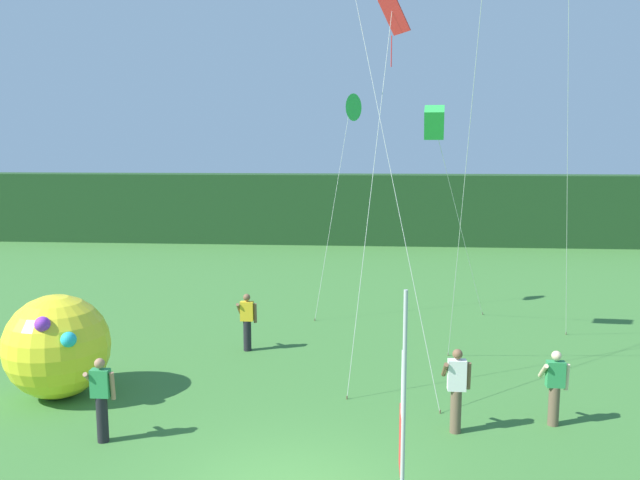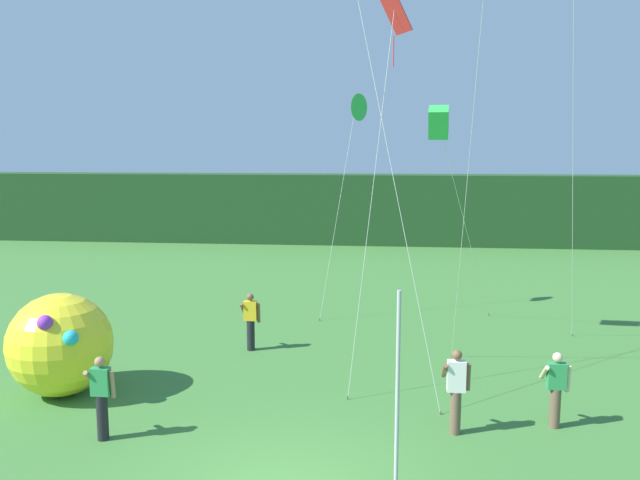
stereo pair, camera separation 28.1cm
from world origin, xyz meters
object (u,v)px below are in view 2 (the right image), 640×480
Objects in this scene: kite_green_box_5 at (439,123)px; person_far_left at (101,396)px; person_mid_field at (456,389)px; banner_flag at (397,415)px; kite_green_delta_1 at (355,108)px; person_near_banner at (251,320)px; person_far_right at (556,388)px; kite_red_diamond_4 at (392,26)px; inflatable_balloon at (60,344)px.

person_far_left is at bearing -134.06° from kite_green_box_5.
banner_flag is at bearing -110.19° from person_mid_field.
kite_green_delta_1 is (-2.48, 9.13, 5.98)m from person_mid_field.
kite_green_delta_1 is (2.67, 4.30, 6.04)m from person_near_banner.
kite_red_diamond_4 reaches higher than person_far_right.
kite_green_delta_1 reaches higher than person_mid_field.
person_far_left is 0.18× the size of kite_red_diamond_4.
person_near_banner is 6.05m from person_far_left.
banner_flag is at bearing -64.41° from person_near_banner.
kite_green_box_5 is (2.48, -3.01, -0.60)m from kite_green_delta_1.
kite_red_diamond_4 is 1.35× the size of kite_green_box_5.
kite_red_diamond_4 reaches higher than person_mid_field.
kite_green_box_5 reaches higher than banner_flag.
kite_green_box_5 is at bearing 110.01° from person_far_right.
person_mid_field is 2.11m from person_far_right.
person_far_left is at bearing -170.62° from person_far_right.
kite_green_delta_1 reaches higher than inflatable_balloon.
banner_flag is 13.54m from kite_green_delta_1.
person_near_banner is at bearing 136.78° from person_mid_field.
banner_flag is 0.50× the size of kite_green_delta_1.
person_near_banner is 0.94× the size of person_mid_field.
person_far_left is (-6.86, -0.96, -0.03)m from person_mid_field.
person_far_right is (7.19, -4.33, -0.03)m from person_near_banner.
banner_flag is 0.54× the size of kite_green_box_5.
banner_flag reaches higher than inflatable_balloon.
person_mid_field reaches higher than person_far_left.
kite_red_diamond_4 is (1.13, -6.19, 1.48)m from kite_green_delta_1.
person_near_banner is at bearing -121.86° from kite_green_delta_1.
inflatable_balloon is at bearing 172.32° from person_mid_field.
person_far_left is 1.06× the size of person_far_right.
kite_green_delta_1 is (4.38, 10.09, 6.01)m from person_far_left.
banner_flag is 10.56m from kite_green_box_5.
kite_green_delta_1 is (-4.52, 8.62, 6.07)m from person_far_right.
banner_flag is 2.35× the size of person_far_right.
person_far_right is at bearing 49.62° from banner_flag.
kite_red_diamond_4 is (-1.34, 2.94, 7.47)m from person_mid_field.
kite_green_box_5 reaches higher than person_near_banner.
kite_red_diamond_4 reaches higher than person_far_left.
person_near_banner is 8.64m from kite_red_diamond_4.
person_far_right is 0.67× the size of inflatable_balloon.
kite_green_box_5 reaches higher than inflatable_balloon.
person_far_right is 10.87m from inflatable_balloon.
banner_flag reaches higher than person_far_right.
kite_green_box_5 is (1.23, 9.46, 4.53)m from banner_flag.
person_near_banner is 7.88m from kite_green_delta_1.
kite_green_delta_1 reaches higher than person_far_right.
banner_flag reaches higher than person_near_banner.
person_mid_field is 0.73× the size of inflatable_balloon.
person_near_banner is 5.17m from inflatable_balloon.
banner_flag reaches higher than person_mid_field.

